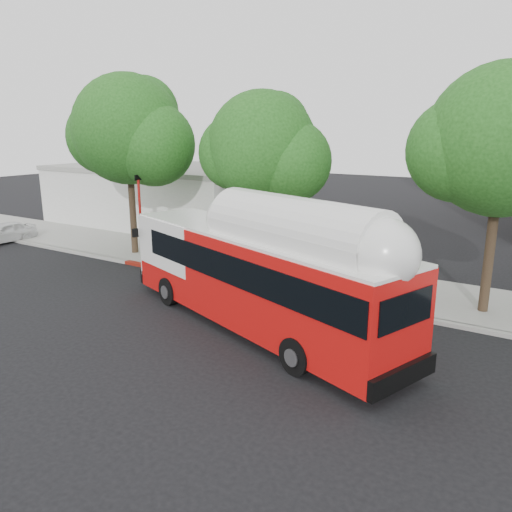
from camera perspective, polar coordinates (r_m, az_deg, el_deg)
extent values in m
plane|color=black|center=(19.14, -6.19, -6.79)|extent=(120.00, 120.00, 0.00)
cube|color=gray|center=(24.27, 3.27, -1.94)|extent=(60.00, 5.00, 0.15)
cube|color=gray|center=(22.13, 0.02, -3.55)|extent=(60.00, 0.30, 0.15)
cube|color=maroon|center=(23.77, -6.13, -2.34)|extent=(10.00, 0.32, 0.16)
cylinder|color=#2D2116|center=(28.26, -13.98, 6.13)|extent=(0.36, 0.36, 6.08)
sphere|color=#1C4914|center=(28.00, -14.46, 13.85)|extent=(5.80, 5.80, 5.80)
sphere|color=#1C4914|center=(27.03, -11.64, 12.39)|extent=(4.35, 4.35, 4.35)
cylinder|color=#2D2116|center=(23.73, 0.65, 4.27)|extent=(0.36, 0.36, 5.44)
sphere|color=#1C4914|center=(23.38, 0.68, 12.50)|extent=(5.00, 5.00, 5.00)
sphere|color=#1C4914|center=(22.90, 3.93, 10.73)|extent=(3.75, 3.75, 3.75)
cylinder|color=#2D2116|center=(20.29, 25.26, 1.61)|extent=(0.36, 0.36, 5.76)
sphere|color=#1C4914|center=(19.90, 26.38, 11.76)|extent=(5.40, 5.40, 5.40)
cube|color=silver|center=(37.91, -10.01, 6.75)|extent=(16.00, 10.00, 4.00)
cube|color=gray|center=(37.70, -10.15, 9.92)|extent=(16.20, 10.20, 0.30)
cube|color=red|center=(17.35, -0.16, -2.50)|extent=(12.47, 6.67, 2.97)
cube|color=black|center=(16.80, 0.92, -0.89)|extent=(11.34, 6.32, 0.97)
cube|color=white|center=(16.97, -0.16, 2.43)|extent=(12.44, 6.60, 0.10)
cube|color=white|center=(15.39, 4.56, 2.16)|extent=(6.86, 4.15, 0.56)
cube|color=black|center=(23.17, -10.47, -1.83)|extent=(1.40, 2.01, 0.06)
imported|color=navy|center=(23.03, -10.53, -0.66)|extent=(1.17, 1.86, 0.92)
imported|color=silver|center=(34.58, -26.85, 2.42)|extent=(3.88, 1.77, 1.29)
cylinder|color=red|center=(26.11, -13.04, 3.67)|extent=(0.13, 0.13, 4.40)
cube|color=black|center=(25.80, -13.33, 8.72)|extent=(0.06, 0.44, 0.28)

